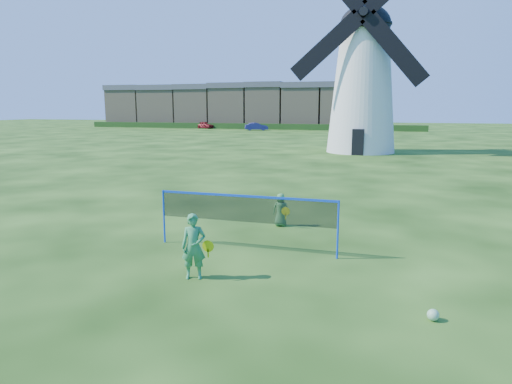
{
  "coord_description": "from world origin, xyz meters",
  "views": [
    {
      "loc": [
        3.91,
        -11.72,
        3.9
      ],
      "look_at": [
        0.2,
        0.5,
        1.5
      ],
      "focal_mm": 31.89,
      "sensor_mm": 36.0,
      "label": 1
    }
  ],
  "objects_px": {
    "player_boy": "(281,210)",
    "car_right": "(256,127)",
    "play_ball": "(433,315)",
    "badminton_net": "(246,210)",
    "player_girl": "(194,247)",
    "car_left": "(205,125)",
    "windmill": "(363,80)"
  },
  "relations": [
    {
      "from": "badminton_net",
      "to": "play_ball",
      "type": "xyz_separation_m",
      "value": [
        4.63,
        -3.01,
        -1.03
      ]
    },
    {
      "from": "player_boy",
      "to": "car_right",
      "type": "relative_size",
      "value": 0.28
    },
    {
      "from": "car_right",
      "to": "player_girl",
      "type": "bearing_deg",
      "value": 173.84
    },
    {
      "from": "player_boy",
      "to": "player_girl",
      "type": "bearing_deg",
      "value": 75.91
    },
    {
      "from": "badminton_net",
      "to": "car_left",
      "type": "xyz_separation_m",
      "value": [
        -29.56,
        66.05,
        -0.51
      ]
    },
    {
      "from": "car_left",
      "to": "player_boy",
      "type": "bearing_deg",
      "value": -131.66
    },
    {
      "from": "windmill",
      "to": "car_right",
      "type": "bearing_deg",
      "value": 120.54
    },
    {
      "from": "player_girl",
      "to": "car_left",
      "type": "height_order",
      "value": "player_girl"
    },
    {
      "from": "windmill",
      "to": "play_ball",
      "type": "height_order",
      "value": "windmill"
    },
    {
      "from": "player_boy",
      "to": "car_left",
      "type": "xyz_separation_m",
      "value": [
        -29.85,
        63.27,
        0.08
      ]
    },
    {
      "from": "player_girl",
      "to": "badminton_net",
      "type": "bearing_deg",
      "value": 60.16
    },
    {
      "from": "player_boy",
      "to": "car_left",
      "type": "height_order",
      "value": "car_left"
    },
    {
      "from": "player_girl",
      "to": "play_ball",
      "type": "height_order",
      "value": "player_girl"
    },
    {
      "from": "play_ball",
      "to": "player_girl",
      "type": "bearing_deg",
      "value": 172.64
    },
    {
      "from": "play_ball",
      "to": "badminton_net",
      "type": "bearing_deg",
      "value": 146.97
    },
    {
      "from": "play_ball",
      "to": "windmill",
      "type": "bearing_deg",
      "value": 96.54
    },
    {
      "from": "player_girl",
      "to": "player_boy",
      "type": "distance_m",
      "value": 5.2
    },
    {
      "from": "player_boy",
      "to": "badminton_net",
      "type": "bearing_deg",
      "value": 78.48
    },
    {
      "from": "player_boy",
      "to": "car_right",
      "type": "xyz_separation_m",
      "value": [
        -18.86,
        59.49,
        0.09
      ]
    },
    {
      "from": "windmill",
      "to": "player_boy",
      "type": "distance_m",
      "value": 27.03
    },
    {
      "from": "player_boy",
      "to": "car_right",
      "type": "height_order",
      "value": "car_right"
    },
    {
      "from": "player_boy",
      "to": "play_ball",
      "type": "relative_size",
      "value": 5.0
    },
    {
      "from": "play_ball",
      "to": "car_right",
      "type": "distance_m",
      "value": 69.29
    },
    {
      "from": "player_boy",
      "to": "play_ball",
      "type": "height_order",
      "value": "player_boy"
    },
    {
      "from": "player_girl",
      "to": "car_left",
      "type": "bearing_deg",
      "value": 94.85
    },
    {
      "from": "play_ball",
      "to": "car_left",
      "type": "distance_m",
      "value": 77.07
    },
    {
      "from": "play_ball",
      "to": "car_right",
      "type": "relative_size",
      "value": 0.06
    },
    {
      "from": "car_left",
      "to": "car_right",
      "type": "distance_m",
      "value": 11.62
    },
    {
      "from": "badminton_net",
      "to": "player_girl",
      "type": "distance_m",
      "value": 2.43
    },
    {
      "from": "badminton_net",
      "to": "player_boy",
      "type": "bearing_deg",
      "value": 83.9
    },
    {
      "from": "play_ball",
      "to": "car_left",
      "type": "height_order",
      "value": "car_left"
    },
    {
      "from": "car_right",
      "to": "play_ball",
      "type": "bearing_deg",
      "value": 177.77
    }
  ]
}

